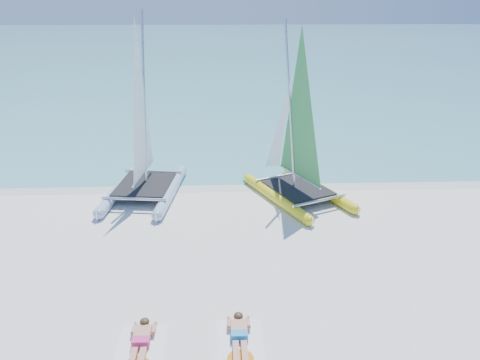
# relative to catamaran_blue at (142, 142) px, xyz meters

# --- Properties ---
(ground) EXTENTS (140.00, 140.00, 0.00)m
(ground) POSITION_rel_catamaran_blue_xyz_m (3.66, -4.79, -2.04)
(ground) COLOR white
(ground) RESTS_ON ground
(sea) EXTENTS (140.00, 115.00, 0.01)m
(sea) POSITION_rel_catamaran_blue_xyz_m (3.66, 58.21, -2.03)
(sea) COLOR #7CCED0
(sea) RESTS_ON ground
(wet_sand_strip) EXTENTS (140.00, 1.40, 0.01)m
(wet_sand_strip) POSITION_rel_catamaran_blue_xyz_m (3.66, 0.71, -2.03)
(wet_sand_strip) COLOR silver
(wet_sand_strip) RESTS_ON ground
(catamaran_blue) EXTENTS (2.93, 5.23, 6.82)m
(catamaran_blue) POSITION_rel_catamaran_blue_xyz_m (0.00, 0.00, 0.00)
(catamaran_blue) COLOR #A8BDDD
(catamaran_blue) RESTS_ON ground
(catamaran_yellow) EXTENTS (4.05, 5.28, 6.51)m
(catamaran_yellow) POSITION_rel_catamaran_blue_xyz_m (5.53, -0.20, 0.01)
(catamaran_yellow) COLOR yellow
(catamaran_yellow) RESTS_ON ground
(towel_a) EXTENTS (1.00, 1.85, 0.02)m
(towel_a) POSITION_rel_catamaran_blue_xyz_m (1.12, -8.73, -2.03)
(towel_a) COLOR white
(towel_a) RESTS_ON ground
(sunbather_a) EXTENTS (0.37, 1.73, 0.26)m
(sunbather_a) POSITION_rel_catamaran_blue_xyz_m (1.12, -8.54, -1.92)
(sunbather_a) COLOR tan
(sunbather_a) RESTS_ON towel_a
(towel_b) EXTENTS (1.00, 1.85, 0.02)m
(towel_b) POSITION_rel_catamaran_blue_xyz_m (3.24, -8.61, -2.03)
(towel_b) COLOR white
(towel_b) RESTS_ON ground
(sunbather_b) EXTENTS (0.37, 1.73, 0.26)m
(sunbather_b) POSITION_rel_catamaran_blue_xyz_m (3.24, -8.42, -1.92)
(sunbather_b) COLOR tan
(sunbather_b) RESTS_ON towel_b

